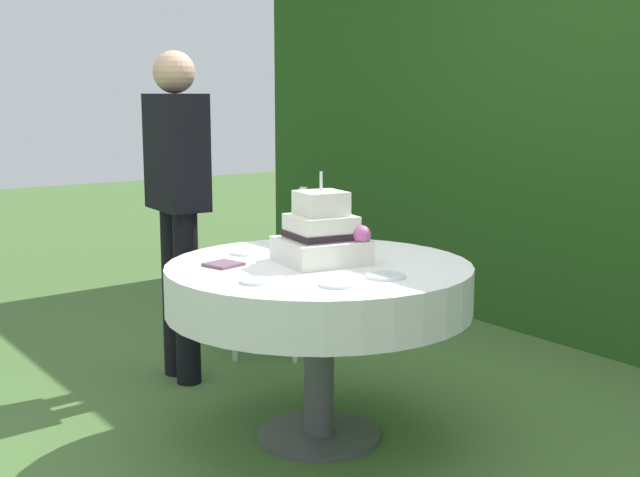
{
  "coord_description": "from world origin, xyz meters",
  "views": [
    {
      "loc": [
        2.67,
        -1.92,
        1.41
      ],
      "look_at": [
        -0.01,
        0.01,
        0.83
      ],
      "focal_mm": 47.33,
      "sensor_mm": 36.0,
      "label": 1
    }
  ],
  "objects_px": {
    "cake_table": "(319,289)",
    "standing_person": "(178,193)",
    "serving_plate_near": "(386,276)",
    "serving_plate_right": "(337,284)",
    "serving_plate_left": "(246,252)",
    "napkin_stack": "(223,264)",
    "garden_chair": "(283,256)",
    "serving_plate_far": "(256,281)",
    "wedding_cake": "(322,235)"
  },
  "relations": [
    {
      "from": "standing_person",
      "to": "serving_plate_near",
      "type": "bearing_deg",
      "value": 7.7
    },
    {
      "from": "serving_plate_far",
      "to": "serving_plate_right",
      "type": "xyz_separation_m",
      "value": [
        0.21,
        0.21,
        0.0
      ]
    },
    {
      "from": "cake_table",
      "to": "napkin_stack",
      "type": "xyz_separation_m",
      "value": [
        -0.19,
        -0.33,
        0.11
      ]
    },
    {
      "from": "serving_plate_far",
      "to": "napkin_stack",
      "type": "relative_size",
      "value": 0.94
    },
    {
      "from": "wedding_cake",
      "to": "garden_chair",
      "type": "distance_m",
      "value": 1.17
    },
    {
      "from": "wedding_cake",
      "to": "serving_plate_far",
      "type": "distance_m",
      "value": 0.45
    },
    {
      "from": "serving_plate_left",
      "to": "standing_person",
      "type": "distance_m",
      "value": 0.66
    },
    {
      "from": "cake_table",
      "to": "standing_person",
      "type": "bearing_deg",
      "value": -172.79
    },
    {
      "from": "serving_plate_far",
      "to": "serving_plate_left",
      "type": "relative_size",
      "value": 0.91
    },
    {
      "from": "garden_chair",
      "to": "serving_plate_left",
      "type": "bearing_deg",
      "value": -42.64
    },
    {
      "from": "cake_table",
      "to": "serving_plate_near",
      "type": "xyz_separation_m",
      "value": [
        0.35,
        0.06,
        0.11
      ]
    },
    {
      "from": "wedding_cake",
      "to": "serving_plate_left",
      "type": "bearing_deg",
      "value": -154.82
    },
    {
      "from": "wedding_cake",
      "to": "napkin_stack",
      "type": "distance_m",
      "value": 0.41
    },
    {
      "from": "wedding_cake",
      "to": "garden_chair",
      "type": "height_order",
      "value": "wedding_cake"
    },
    {
      "from": "wedding_cake",
      "to": "standing_person",
      "type": "height_order",
      "value": "standing_person"
    },
    {
      "from": "cake_table",
      "to": "wedding_cake",
      "type": "relative_size",
      "value": 3.35
    },
    {
      "from": "serving_plate_left",
      "to": "standing_person",
      "type": "bearing_deg",
      "value": 179.95
    },
    {
      "from": "serving_plate_far",
      "to": "napkin_stack",
      "type": "xyz_separation_m",
      "value": [
        -0.33,
        0.05,
        0.0
      ]
    },
    {
      "from": "napkin_stack",
      "to": "garden_chair",
      "type": "xyz_separation_m",
      "value": [
        -0.86,
        0.84,
        -0.2
      ]
    },
    {
      "from": "cake_table",
      "to": "napkin_stack",
      "type": "relative_size",
      "value": 9.85
    },
    {
      "from": "serving_plate_far",
      "to": "serving_plate_right",
      "type": "relative_size",
      "value": 0.91
    },
    {
      "from": "napkin_stack",
      "to": "standing_person",
      "type": "bearing_deg",
      "value": 165.74
    },
    {
      "from": "serving_plate_left",
      "to": "wedding_cake",
      "type": "bearing_deg",
      "value": 25.18
    },
    {
      "from": "cake_table",
      "to": "wedding_cake",
      "type": "distance_m",
      "value": 0.22
    },
    {
      "from": "serving_plate_far",
      "to": "standing_person",
      "type": "xyz_separation_m",
      "value": [
        -1.13,
        0.25,
        0.19
      ]
    },
    {
      "from": "wedding_cake",
      "to": "standing_person",
      "type": "xyz_separation_m",
      "value": [
        -0.97,
        -0.16,
        0.09
      ]
    },
    {
      "from": "serving_plate_far",
      "to": "standing_person",
      "type": "height_order",
      "value": "standing_person"
    },
    {
      "from": "serving_plate_far",
      "to": "garden_chair",
      "type": "relative_size",
      "value": 0.13
    },
    {
      "from": "serving_plate_right",
      "to": "garden_chair",
      "type": "relative_size",
      "value": 0.15
    },
    {
      "from": "serving_plate_near",
      "to": "standing_person",
      "type": "relative_size",
      "value": 0.09
    },
    {
      "from": "serving_plate_near",
      "to": "serving_plate_left",
      "type": "xyz_separation_m",
      "value": [
        -0.7,
        -0.18,
        0.0
      ]
    },
    {
      "from": "serving_plate_near",
      "to": "standing_person",
      "type": "distance_m",
      "value": 1.36
    },
    {
      "from": "serving_plate_near",
      "to": "serving_plate_right",
      "type": "xyz_separation_m",
      "value": [
        0.0,
        -0.23,
        0.0
      ]
    },
    {
      "from": "cake_table",
      "to": "serving_plate_left",
      "type": "height_order",
      "value": "serving_plate_left"
    },
    {
      "from": "serving_plate_far",
      "to": "serving_plate_right",
      "type": "distance_m",
      "value": 0.3
    },
    {
      "from": "standing_person",
      "to": "serving_plate_far",
      "type": "bearing_deg",
      "value": -12.67
    },
    {
      "from": "serving_plate_left",
      "to": "garden_chair",
      "type": "relative_size",
      "value": 0.15
    },
    {
      "from": "serving_plate_left",
      "to": "serving_plate_right",
      "type": "relative_size",
      "value": 1.0
    },
    {
      "from": "serving_plate_right",
      "to": "standing_person",
      "type": "height_order",
      "value": "standing_person"
    },
    {
      "from": "cake_table",
      "to": "serving_plate_far",
      "type": "height_order",
      "value": "serving_plate_far"
    },
    {
      "from": "standing_person",
      "to": "napkin_stack",
      "type": "bearing_deg",
      "value": -14.26
    },
    {
      "from": "wedding_cake",
      "to": "serving_plate_near",
      "type": "distance_m",
      "value": 0.38
    },
    {
      "from": "napkin_stack",
      "to": "serving_plate_right",
      "type": "bearing_deg",
      "value": 16.43
    },
    {
      "from": "serving_plate_left",
      "to": "napkin_stack",
      "type": "xyz_separation_m",
      "value": [
        0.17,
        -0.2,
        0.0
      ]
    },
    {
      "from": "cake_table",
      "to": "serving_plate_near",
      "type": "bearing_deg",
      "value": 9.1
    },
    {
      "from": "cake_table",
      "to": "standing_person",
      "type": "xyz_separation_m",
      "value": [
        -0.99,
        -0.13,
        0.3
      ]
    },
    {
      "from": "standing_person",
      "to": "garden_chair",
      "type": "bearing_deg",
      "value": 94.89
    },
    {
      "from": "serving_plate_right",
      "to": "standing_person",
      "type": "bearing_deg",
      "value": 178.06
    },
    {
      "from": "napkin_stack",
      "to": "garden_chair",
      "type": "relative_size",
      "value": 0.14
    },
    {
      "from": "cake_table",
      "to": "serving_plate_far",
      "type": "distance_m",
      "value": 0.42
    }
  ]
}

